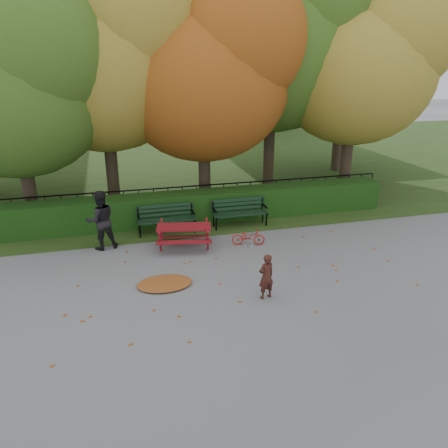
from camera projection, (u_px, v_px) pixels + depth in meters
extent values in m
plane|color=gray|center=(240.00, 280.00, 10.83)|extent=(90.00, 90.00, 0.00)
plane|color=#213613|center=(165.00, 162.00, 23.50)|extent=(90.00, 90.00, 0.00)
cube|color=#9F937F|center=(3.00, 23.00, 29.57)|extent=(10.00, 7.00, 15.00)
cube|color=#9F937F|center=(235.00, 49.00, 36.00)|extent=(9.00, 6.00, 12.00)
cube|color=black|center=(201.00, 206.00, 14.73)|extent=(13.00, 0.90, 1.00)
cube|color=black|center=(197.00, 211.00, 15.60)|extent=(14.00, 0.04, 0.04)
cube|color=black|center=(196.00, 186.00, 15.28)|extent=(14.00, 0.04, 0.04)
cylinder|color=black|center=(109.00, 206.00, 14.73)|extent=(0.03, 0.03, 1.00)
cylinder|color=black|center=(197.00, 199.00, 15.46)|extent=(0.03, 0.03, 1.00)
cylinder|color=black|center=(276.00, 193.00, 16.18)|extent=(0.03, 0.03, 1.00)
cylinder|color=black|center=(360.00, 187.00, 17.02)|extent=(0.03, 0.03, 1.00)
cylinder|color=#2F221C|center=(29.00, 184.00, 14.30)|extent=(0.44, 0.44, 2.62)
ellipsoid|color=#2F5319|center=(14.00, 95.00, 13.31)|extent=(5.60, 5.60, 5.04)
sphere|color=#2F5319|center=(39.00, 50.00, 12.48)|extent=(4.20, 4.20, 4.20)
cylinder|color=#2F221C|center=(112.00, 164.00, 15.94)|extent=(0.44, 0.44, 3.15)
ellipsoid|color=olive|center=(103.00, 66.00, 14.76)|extent=(6.40, 6.40, 5.76)
sphere|color=olive|center=(135.00, 18.00, 13.80)|extent=(4.80, 4.80, 4.80)
cylinder|color=#2F221C|center=(204.00, 168.00, 16.08)|extent=(0.44, 0.44, 2.80)
ellipsoid|color=brown|center=(203.00, 83.00, 15.02)|extent=(6.00, 6.00, 5.40)
sphere|color=brown|center=(239.00, 40.00, 14.12)|extent=(4.50, 4.50, 4.50)
cylinder|color=#2F221C|center=(269.00, 148.00, 17.85)|extent=(0.44, 0.44, 3.50)
ellipsoid|color=#2F5319|center=(273.00, 50.00, 16.54)|extent=(6.80, 6.80, 6.12)
sphere|color=#2F5319|center=(314.00, 3.00, 15.52)|extent=(5.10, 5.10, 5.10)
cylinder|color=#2F221C|center=(346.00, 159.00, 17.24)|extent=(0.44, 0.44, 2.97)
ellipsoid|color=olive|center=(355.00, 73.00, 16.12)|extent=(5.80, 5.80, 5.22)
sphere|color=olive|center=(396.00, 34.00, 15.25)|extent=(4.35, 4.35, 4.35)
cylinder|color=#2F221C|center=(338.00, 138.00, 21.26)|extent=(0.44, 0.44, 3.15)
ellipsoid|color=#2F5319|center=(344.00, 65.00, 20.08)|extent=(6.00, 6.00, 5.40)
sphere|color=#2F5319|center=(377.00, 32.00, 19.18)|extent=(4.50, 4.50, 4.50)
cube|color=black|center=(167.00, 222.00, 13.46)|extent=(1.80, 0.12, 0.04)
cube|color=black|center=(167.00, 220.00, 13.62)|extent=(1.80, 0.12, 0.04)
cube|color=black|center=(166.00, 218.00, 13.79)|extent=(1.80, 0.12, 0.04)
cube|color=black|center=(165.00, 214.00, 13.83)|extent=(1.80, 0.05, 0.10)
cube|color=black|center=(165.00, 210.00, 13.78)|extent=(1.80, 0.05, 0.10)
cube|color=black|center=(165.00, 206.00, 13.73)|extent=(1.80, 0.05, 0.10)
cube|color=black|center=(139.00, 223.00, 13.43)|extent=(0.05, 0.55, 0.06)
cube|color=black|center=(138.00, 213.00, 13.59)|extent=(0.05, 0.05, 0.41)
cylinder|color=black|center=(140.00, 231.00, 13.33)|extent=(0.05, 0.05, 0.44)
cylinder|color=black|center=(139.00, 227.00, 13.66)|extent=(0.05, 0.05, 0.44)
cube|color=black|center=(139.00, 217.00, 13.38)|extent=(0.05, 0.45, 0.04)
cube|color=black|center=(193.00, 218.00, 13.84)|extent=(0.05, 0.55, 0.06)
cube|color=black|center=(192.00, 209.00, 14.00)|extent=(0.05, 0.05, 0.41)
cylinder|color=black|center=(195.00, 226.00, 13.74)|extent=(0.05, 0.05, 0.44)
cylinder|color=black|center=(192.00, 222.00, 14.07)|extent=(0.05, 0.05, 0.44)
cube|color=black|center=(193.00, 212.00, 13.78)|extent=(0.05, 0.45, 0.04)
cube|color=black|center=(242.00, 215.00, 14.04)|extent=(1.80, 0.12, 0.04)
cube|color=black|center=(240.00, 214.00, 14.20)|extent=(1.80, 0.12, 0.04)
cube|color=black|center=(239.00, 212.00, 14.37)|extent=(1.80, 0.12, 0.04)
cube|color=black|center=(238.00, 208.00, 14.41)|extent=(1.80, 0.05, 0.10)
cube|color=black|center=(238.00, 204.00, 14.36)|extent=(1.80, 0.05, 0.10)
cube|color=black|center=(238.00, 200.00, 14.31)|extent=(1.80, 0.05, 0.10)
cube|color=black|center=(215.00, 216.00, 14.00)|extent=(0.05, 0.55, 0.06)
cube|color=black|center=(213.00, 207.00, 14.17)|extent=(0.05, 0.05, 0.41)
cylinder|color=black|center=(216.00, 224.00, 13.91)|extent=(0.05, 0.05, 0.44)
cylinder|color=black|center=(214.00, 220.00, 14.24)|extent=(0.05, 0.05, 0.44)
cube|color=black|center=(215.00, 210.00, 13.95)|extent=(0.05, 0.45, 0.04)
cube|color=black|center=(265.00, 212.00, 14.41)|extent=(0.05, 0.55, 0.06)
cube|color=black|center=(262.00, 203.00, 14.58)|extent=(0.05, 0.05, 0.41)
cylinder|color=black|center=(266.00, 219.00, 14.32)|extent=(0.05, 0.05, 0.44)
cylinder|color=black|center=(263.00, 216.00, 14.65)|extent=(0.05, 0.05, 0.44)
cube|color=black|center=(265.00, 206.00, 14.36)|extent=(0.05, 0.45, 0.04)
cube|color=maroon|center=(184.00, 227.00, 12.52)|extent=(1.64, 0.92, 0.05)
cube|color=maroon|center=(184.00, 242.00, 12.13)|extent=(1.56, 0.50, 0.04)
cube|color=maroon|center=(184.00, 229.00, 13.09)|extent=(1.56, 0.50, 0.04)
cube|color=maroon|center=(160.00, 242.00, 12.21)|extent=(0.13, 0.44, 0.75)
cube|color=maroon|center=(162.00, 232.00, 12.94)|extent=(0.13, 0.44, 0.75)
cube|color=maroon|center=(161.00, 230.00, 12.50)|extent=(0.27, 1.15, 0.05)
cube|color=maroon|center=(208.00, 241.00, 12.30)|extent=(0.13, 0.44, 0.75)
cube|color=maroon|center=(207.00, 231.00, 13.02)|extent=(0.13, 0.44, 0.75)
cube|color=maroon|center=(207.00, 229.00, 12.58)|extent=(0.27, 1.15, 0.05)
cube|color=maroon|center=(184.00, 236.00, 12.62)|extent=(1.36, 0.31, 0.05)
ellipsoid|color=maroon|center=(165.00, 283.00, 10.58)|extent=(1.44, 1.07, 0.09)
imported|color=#3C1A13|center=(266.00, 276.00, 9.84)|extent=(0.45, 0.35, 1.08)
imported|color=black|center=(101.00, 220.00, 12.37)|extent=(0.96, 0.82, 1.73)
imported|color=#B71910|center=(248.00, 237.00, 12.82)|extent=(1.01, 0.57, 0.50)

